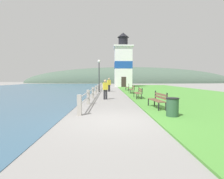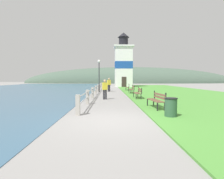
{
  "view_description": "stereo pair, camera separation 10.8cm",
  "coord_description": "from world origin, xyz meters",
  "px_view_note": "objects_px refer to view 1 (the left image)",
  "views": [
    {
      "loc": [
        -0.21,
        -6.73,
        1.64
      ],
      "look_at": [
        0.25,
        14.82,
        0.3
      ],
      "focal_mm": 28.0,
      "sensor_mm": 36.0,
      "label": 1
    },
    {
      "loc": [
        -0.1,
        -6.74,
        1.64
      ],
      "look_at": [
        0.25,
        14.82,
        0.3
      ],
      "focal_mm": 28.0,
      "sensor_mm": 36.0,
      "label": 2
    }
  ],
  "objects_px": {
    "park_bench_midway": "(139,92)",
    "park_bench_far": "(132,89)",
    "trash_bin": "(172,108)",
    "lamp_post": "(99,70)",
    "park_bench_by_lighthouse": "(128,87)",
    "lighthouse": "(123,64)",
    "person_by_railing": "(105,89)",
    "park_bench_near": "(158,99)",
    "person_strolling": "(109,84)"
  },
  "relations": [
    {
      "from": "trash_bin",
      "to": "park_bench_midway",
      "type": "bearing_deg",
      "value": 91.73
    },
    {
      "from": "park_bench_by_lighthouse",
      "to": "person_strolling",
      "type": "bearing_deg",
      "value": 43.25
    },
    {
      "from": "lighthouse",
      "to": "person_strolling",
      "type": "xyz_separation_m",
      "value": [
        -2.87,
        -12.86,
        -3.66
      ]
    },
    {
      "from": "lighthouse",
      "to": "lamp_post",
      "type": "height_order",
      "value": "lighthouse"
    },
    {
      "from": "park_bench_near",
      "to": "park_bench_midway",
      "type": "distance_m",
      "value": 4.87
    },
    {
      "from": "trash_bin",
      "to": "lamp_post",
      "type": "height_order",
      "value": "lamp_post"
    },
    {
      "from": "park_bench_by_lighthouse",
      "to": "lighthouse",
      "type": "distance_m",
      "value": 11.7
    },
    {
      "from": "park_bench_near",
      "to": "lamp_post",
      "type": "relative_size",
      "value": 0.44
    },
    {
      "from": "park_bench_near",
      "to": "person_by_railing",
      "type": "height_order",
      "value": "person_by_railing"
    },
    {
      "from": "park_bench_near",
      "to": "park_bench_by_lighthouse",
      "type": "distance_m",
      "value": 14.74
    },
    {
      "from": "lighthouse",
      "to": "trash_bin",
      "type": "bearing_deg",
      "value": -90.53
    },
    {
      "from": "park_bench_far",
      "to": "park_bench_by_lighthouse",
      "type": "bearing_deg",
      "value": -89.24
    },
    {
      "from": "park_bench_near",
      "to": "park_bench_far",
      "type": "height_order",
      "value": "same"
    },
    {
      "from": "park_bench_by_lighthouse",
      "to": "lamp_post",
      "type": "height_order",
      "value": "lamp_post"
    },
    {
      "from": "park_bench_far",
      "to": "trash_bin",
      "type": "relative_size",
      "value": 2.21
    },
    {
      "from": "park_bench_near",
      "to": "person_strolling",
      "type": "distance_m",
      "value": 13.11
    },
    {
      "from": "person_strolling",
      "to": "trash_bin",
      "type": "bearing_deg",
      "value": 161.3
    },
    {
      "from": "park_bench_midway",
      "to": "park_bench_near",
      "type": "bearing_deg",
      "value": 93.93
    },
    {
      "from": "park_bench_near",
      "to": "trash_bin",
      "type": "xyz_separation_m",
      "value": [
        0.0,
        -2.11,
        -0.11
      ]
    },
    {
      "from": "park_bench_midway",
      "to": "trash_bin",
      "type": "bearing_deg",
      "value": 93.19
    },
    {
      "from": "trash_bin",
      "to": "lamp_post",
      "type": "relative_size",
      "value": 0.21
    },
    {
      "from": "person_strolling",
      "to": "trash_bin",
      "type": "xyz_separation_m",
      "value": [
        2.61,
        -14.96,
        -0.52
      ]
    },
    {
      "from": "park_bench_midway",
      "to": "lamp_post",
      "type": "height_order",
      "value": "lamp_post"
    },
    {
      "from": "park_bench_near",
      "to": "lighthouse",
      "type": "xyz_separation_m",
      "value": [
        0.26,
        25.7,
        4.06
      ]
    },
    {
      "from": "trash_bin",
      "to": "person_strolling",
      "type": "bearing_deg",
      "value": 99.89
    },
    {
      "from": "park_bench_by_lighthouse",
      "to": "lamp_post",
      "type": "relative_size",
      "value": 0.45
    },
    {
      "from": "park_bench_midway",
      "to": "person_by_railing",
      "type": "relative_size",
      "value": 1.14
    },
    {
      "from": "park_bench_midway",
      "to": "lighthouse",
      "type": "height_order",
      "value": "lighthouse"
    },
    {
      "from": "park_bench_by_lighthouse",
      "to": "trash_bin",
      "type": "height_order",
      "value": "park_bench_by_lighthouse"
    },
    {
      "from": "park_bench_midway",
      "to": "park_bench_far",
      "type": "bearing_deg",
      "value": -90.25
    },
    {
      "from": "park_bench_midway",
      "to": "park_bench_far",
      "type": "height_order",
      "value": "same"
    },
    {
      "from": "park_bench_near",
      "to": "park_bench_far",
      "type": "relative_size",
      "value": 0.93
    },
    {
      "from": "park_bench_near",
      "to": "park_bench_by_lighthouse",
      "type": "xyz_separation_m",
      "value": [
        0.01,
        14.74,
        0.0
      ]
    },
    {
      "from": "park_bench_by_lighthouse",
      "to": "person_by_railing",
      "type": "height_order",
      "value": "person_by_railing"
    },
    {
      "from": "park_bench_near",
      "to": "trash_bin",
      "type": "height_order",
      "value": "park_bench_near"
    },
    {
      "from": "trash_bin",
      "to": "person_by_railing",
      "type": "bearing_deg",
      "value": 114.05
    },
    {
      "from": "lighthouse",
      "to": "park_bench_by_lighthouse",
      "type": "bearing_deg",
      "value": -91.28
    },
    {
      "from": "trash_bin",
      "to": "park_bench_near",
      "type": "bearing_deg",
      "value": 90.02
    },
    {
      "from": "park_bench_midway",
      "to": "lamp_post",
      "type": "bearing_deg",
      "value": -62.8
    },
    {
      "from": "park_bench_near",
      "to": "park_bench_midway",
      "type": "relative_size",
      "value": 0.97
    },
    {
      "from": "person_by_railing",
      "to": "lamp_post",
      "type": "relative_size",
      "value": 0.4
    },
    {
      "from": "park_bench_far",
      "to": "trash_bin",
      "type": "xyz_separation_m",
      "value": [
        0.06,
        -11.99,
        -0.12
      ]
    },
    {
      "from": "park_bench_far",
      "to": "park_bench_by_lighthouse",
      "type": "relative_size",
      "value": 1.04
    },
    {
      "from": "lamp_post",
      "to": "trash_bin",
      "type": "bearing_deg",
      "value": -75.2
    },
    {
      "from": "park_bench_near",
      "to": "park_bench_by_lighthouse",
      "type": "height_order",
      "value": "same"
    },
    {
      "from": "park_bench_by_lighthouse",
      "to": "lighthouse",
      "type": "xyz_separation_m",
      "value": [
        0.25,
        10.97,
        4.06
      ]
    },
    {
      "from": "park_bench_by_lighthouse",
      "to": "trash_bin",
      "type": "bearing_deg",
      "value": 97.36
    },
    {
      "from": "trash_bin",
      "to": "lamp_post",
      "type": "xyz_separation_m",
      "value": [
        -3.83,
        14.49,
        2.31
      ]
    },
    {
      "from": "park_bench_midway",
      "to": "person_strolling",
      "type": "height_order",
      "value": "person_strolling"
    },
    {
      "from": "park_bench_far",
      "to": "lighthouse",
      "type": "relative_size",
      "value": 0.17
    }
  ]
}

